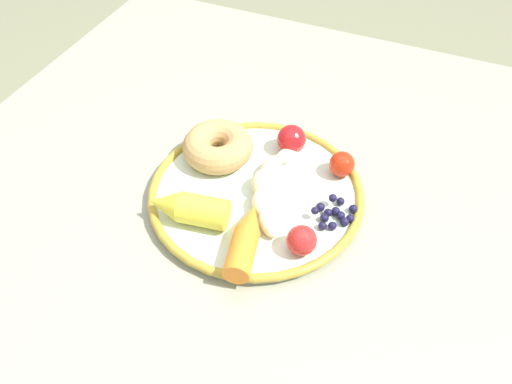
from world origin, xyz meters
TOP-DOWN VIEW (x-y plane):
  - dining_table at (0.00, 0.00)m, footprint 0.91×0.91m
  - plate at (-0.02, -0.01)m, footprint 0.29×0.29m
  - banana at (-0.01, -0.03)m, footprint 0.18×0.07m
  - carrot_orange at (-0.11, -0.04)m, footprint 0.11×0.05m
  - carrot_yellow at (-0.09, 0.05)m, footprint 0.06×0.11m
  - donut at (0.03, 0.06)m, footprint 0.14×0.14m
  - blueberry_pile at (-0.02, -0.12)m, footprint 0.06×0.05m
  - tomato_near at (0.06, -0.11)m, footprint 0.04×0.04m
  - tomato_mid at (-0.09, -0.10)m, footprint 0.04×0.04m
  - tomato_far at (0.08, -0.03)m, footprint 0.04×0.04m

SIDE VIEW (x-z plane):
  - dining_table at x=0.00m, z-range 0.26..0.96m
  - plate at x=-0.02m, z-range 0.70..0.72m
  - blueberry_pile at x=-0.02m, z-range 0.71..0.73m
  - banana at x=-0.01m, z-range 0.71..0.74m
  - carrot_orange at x=-0.11m, z-range 0.71..0.75m
  - tomato_near at x=0.06m, z-range 0.71..0.75m
  - tomato_mid at x=-0.09m, z-range 0.71..0.75m
  - donut at x=0.03m, z-range 0.71..0.75m
  - carrot_yellow at x=-0.09m, z-range 0.71..0.75m
  - tomato_far at x=0.08m, z-range 0.71..0.76m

